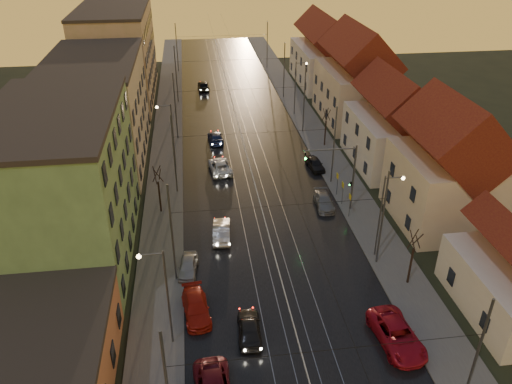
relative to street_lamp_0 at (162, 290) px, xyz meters
name	(u,v)px	position (x,y,z in m)	size (l,w,h in m)	color
ground	(301,352)	(9.10, -2.00, -4.89)	(160.00, 160.00, 0.00)	black
road	(240,132)	(9.10, 38.00, -4.87)	(16.00, 120.00, 0.04)	black
sidewalk_left	(168,136)	(-0.90, 38.00, -4.81)	(4.00, 120.00, 0.15)	#4C4C4C
sidewalk_right	(311,128)	(19.10, 38.00, -4.81)	(4.00, 120.00, 0.15)	#4C4C4C
tram_rail_0	(225,133)	(6.90, 38.00, -4.83)	(0.06, 120.00, 0.03)	gray
tram_rail_1	(235,132)	(8.33, 38.00, -4.83)	(0.06, 120.00, 0.03)	gray
tram_rail_2	(246,132)	(9.87, 38.00, -4.83)	(0.06, 120.00, 0.03)	gray
tram_rail_3	(256,131)	(11.30, 38.00, -4.83)	(0.06, 120.00, 0.03)	gray
apartment_left_0	(22,380)	(-8.40, -4.00, -2.64)	(10.00, 14.00, 4.50)	#AB6744
apartment_left_1	(63,189)	(-8.40, 12.00, 1.61)	(10.00, 18.00, 13.00)	#5A7F51
apartment_left_2	(98,112)	(-8.40, 32.00, 1.11)	(10.00, 20.00, 12.00)	tan
apartment_left_3	(119,54)	(-8.40, 56.00, 2.11)	(10.00, 24.00, 14.00)	#978761
house_right_1	(447,171)	(26.10, 13.00, 0.56)	(8.67, 10.20, 10.80)	beige
house_right_2	(394,127)	(26.10, 26.00, -0.24)	(9.18, 12.24, 9.20)	silver
house_right_3	(356,81)	(26.10, 41.00, 0.92)	(9.18, 14.28, 11.50)	beige
house_right_4	(324,55)	(26.10, 59.00, 0.16)	(9.18, 16.32, 10.00)	silver
catenary_pole_r_0	(475,360)	(17.70, -8.00, -0.39)	(0.16, 0.16, 9.00)	#595B60
catenary_pole_l_1	(172,235)	(0.50, 7.00, -0.39)	(0.16, 0.16, 9.00)	#595B60
catenary_pole_r_1	(382,219)	(17.70, 7.00, -0.39)	(0.16, 0.16, 9.00)	#595B60
catenary_pole_l_2	(174,155)	(0.50, 22.00, -0.39)	(0.16, 0.16, 9.00)	#595B60
catenary_pole_r_2	(334,146)	(17.70, 22.00, -0.39)	(0.16, 0.16, 9.00)	#595B60
catenary_pole_l_3	(175,107)	(0.50, 37.00, -0.39)	(0.16, 0.16, 9.00)	#595B60
catenary_pole_r_3	(304,101)	(17.70, 37.00, -0.39)	(0.16, 0.16, 9.00)	#595B60
catenary_pole_l_4	(176,75)	(0.50, 52.00, -0.39)	(0.16, 0.16, 9.00)	#595B60
catenary_pole_r_4	(284,71)	(17.70, 52.00, -0.39)	(0.16, 0.16, 9.00)	#595B60
catenary_pole_l_5	(177,48)	(0.50, 70.00, -0.39)	(0.16, 0.16, 9.00)	#595B60
catenary_pole_r_5	(267,45)	(17.70, 70.00, -0.39)	(0.16, 0.16, 9.00)	#595B60
street_lamp_0	(162,290)	(0.00, 0.00, 0.00)	(1.75, 0.32, 8.00)	#595B60
street_lamp_1	(384,209)	(18.21, 8.00, 0.00)	(1.75, 0.32, 8.00)	#595B60
street_lamp_2	(170,130)	(0.00, 28.00, 0.00)	(1.75, 0.32, 8.00)	#595B60
street_lamp_3	(297,83)	(18.21, 44.00, 0.00)	(1.75, 0.32, 8.00)	#595B60
traffic_light_mast	(344,170)	(17.10, 16.00, -0.29)	(5.30, 0.32, 7.20)	#595B60
bare_tree_0	(159,191)	(-1.09, 18.00, -2.40)	(1.09, 1.09, 5.11)	black
bare_tree_1	(412,259)	(19.31, 4.00, -2.40)	(1.09, 1.09, 5.11)	black
bare_tree_2	(326,128)	(19.51, 32.00, -2.40)	(1.09, 1.09, 5.11)	black
driving_car_0	(249,328)	(5.76, 0.00, -4.18)	(1.66, 4.14, 1.41)	black
driving_car_1	(222,231)	(4.68, 12.72, -4.15)	(1.55, 4.46, 1.47)	#A6A5AB
driving_car_2	(220,166)	(5.48, 26.40, -4.18)	(2.35, 5.09, 1.41)	silver
driving_car_3	(216,138)	(5.49, 35.12, -4.24)	(1.82, 4.48, 1.30)	navy
driving_car_4	(203,85)	(4.81, 58.02, -4.11)	(1.84, 4.57, 1.56)	black
parked_left_2	(196,308)	(2.04, 2.66, -4.22)	(1.87, 4.61, 1.34)	#AA1B11
parked_left_3	(188,266)	(1.50, 7.91, -4.26)	(1.49, 3.69, 1.26)	#A4A5AA
parked_right_0	(397,335)	(15.92, -2.08, -4.11)	(2.57, 5.57, 1.55)	#A81022
parked_right_1	(324,201)	(15.57, 16.93, -4.27)	(1.71, 4.21, 1.22)	gray
parked_right_2	(315,164)	(16.70, 25.63, -4.23)	(1.55, 3.85, 1.31)	black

